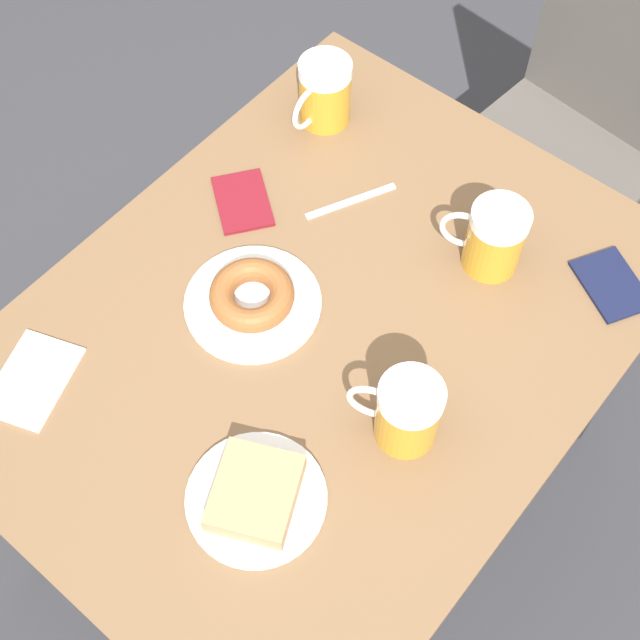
# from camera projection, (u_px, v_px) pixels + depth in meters

# --- Properties ---
(ground_plane) EXTENTS (8.00, 8.00, 0.00)m
(ground_plane) POSITION_uv_depth(u_px,v_px,m) (320.00, 492.00, 2.04)
(ground_plane) COLOR #333338
(table) EXTENTS (0.82, 1.08, 0.74)m
(table) POSITION_uv_depth(u_px,v_px,m) (320.00, 345.00, 1.45)
(table) COLOR brown
(table) RESTS_ON ground_plane
(chair) EXTENTS (0.44, 0.44, 0.84)m
(chair) POSITION_uv_depth(u_px,v_px,m) (580.00, 122.00, 1.94)
(chair) COLOR #514C47
(chair) RESTS_ON ground_plane
(plate_with_cake) EXTENTS (0.20, 0.20, 0.05)m
(plate_with_cake) POSITION_uv_depth(u_px,v_px,m) (256.00, 495.00, 1.24)
(plate_with_cake) COLOR white
(plate_with_cake) RESTS_ON table
(plate_with_donut) EXTENTS (0.22, 0.22, 0.05)m
(plate_with_donut) POSITION_uv_depth(u_px,v_px,m) (252.00, 298.00, 1.41)
(plate_with_donut) COLOR white
(plate_with_donut) RESTS_ON table
(beer_mug_left) EXTENTS (0.13, 0.09, 0.13)m
(beer_mug_left) POSITION_uv_depth(u_px,v_px,m) (494.00, 238.00, 1.41)
(beer_mug_left) COLOR #C68C23
(beer_mug_left) RESTS_ON table
(beer_mug_center) EXTENTS (0.09, 0.14, 0.13)m
(beer_mug_center) POSITION_uv_depth(u_px,v_px,m) (324.00, 92.00, 1.58)
(beer_mug_center) COLOR #C68C23
(beer_mug_center) RESTS_ON table
(beer_mug_right) EXTENTS (0.13, 0.09, 0.13)m
(beer_mug_right) POSITION_uv_depth(u_px,v_px,m) (406.00, 412.00, 1.26)
(beer_mug_right) COLOR #C68C23
(beer_mug_right) RESTS_ON table
(napkin_folded) EXTENTS (0.15, 0.18, 0.00)m
(napkin_folded) POSITION_uv_depth(u_px,v_px,m) (33.00, 380.00, 1.35)
(napkin_folded) COLOR white
(napkin_folded) RESTS_ON table
(fork) EXTENTS (0.09, 0.16, 0.00)m
(fork) POSITION_uv_depth(u_px,v_px,m) (351.00, 201.00, 1.53)
(fork) COLOR silver
(fork) RESTS_ON table
(passport_near_edge) EXTENTS (0.15, 0.15, 0.01)m
(passport_near_edge) POSITION_uv_depth(u_px,v_px,m) (242.00, 201.00, 1.53)
(passport_near_edge) COLOR maroon
(passport_near_edge) RESTS_ON table
(passport_far_edge) EXTENTS (0.15, 0.14, 0.01)m
(passport_far_edge) POSITION_uv_depth(u_px,v_px,m) (611.00, 284.00, 1.44)
(passport_far_edge) COLOR #141938
(passport_far_edge) RESTS_ON table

